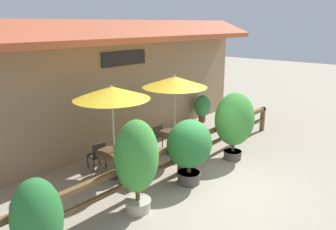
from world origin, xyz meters
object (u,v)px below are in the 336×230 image
at_px(dining_table_near, 115,157).
at_px(potted_plant_corner_fern, 189,146).
at_px(potted_plant_small_flowering, 137,160).
at_px(chair_middle_streetside, 193,146).
at_px(dining_table_middle, 174,137).
at_px(patio_umbrella_near, 112,93).
at_px(potted_plant_tall_tropical, 202,107).
at_px(potted_plant_entrance_palm, 234,121).
at_px(chair_near_wallside, 97,154).
at_px(chair_near_streetside, 131,168).
at_px(patio_umbrella_middle, 175,82).
at_px(chair_middle_wallside, 156,135).
at_px(potted_plant_broad_leaf, 38,221).

relative_size(dining_table_near, potted_plant_corner_fern, 0.58).
bearing_deg(potted_plant_small_flowering, chair_middle_streetside, 14.03).
bearing_deg(chair_middle_streetside, dining_table_middle, 99.54).
distance_m(patio_umbrella_near, dining_table_near, 1.79).
bearing_deg(potted_plant_tall_tropical, potted_plant_small_flowering, -156.19).
height_order(dining_table_middle, potted_plant_tall_tropical, potted_plant_tall_tropical).
relative_size(dining_table_near, potted_plant_entrance_palm, 0.48).
height_order(chair_near_wallside, potted_plant_corner_fern, potted_plant_corner_fern).
distance_m(chair_near_streetside, chair_near_wallside, 1.44).
height_order(patio_umbrella_near, potted_plant_entrance_palm, patio_umbrella_near).
height_order(chair_near_streetside, potted_plant_entrance_palm, potted_plant_entrance_palm).
height_order(patio_umbrella_middle, potted_plant_corner_fern, patio_umbrella_middle).
height_order(chair_middle_wallside, potted_plant_entrance_palm, potted_plant_entrance_palm).
xyz_separation_m(dining_table_middle, potted_plant_tall_tropical, (3.52, 1.39, 0.09)).
xyz_separation_m(patio_umbrella_middle, potted_plant_corner_fern, (-1.33, -1.61, -1.31)).
bearing_deg(potted_plant_broad_leaf, potted_plant_entrance_palm, -1.84).
bearing_deg(patio_umbrella_middle, chair_near_streetside, -167.48).
bearing_deg(chair_near_wallside, potted_plant_tall_tropical, -165.76).
bearing_deg(potted_plant_tall_tropical, chair_near_streetside, -162.01).
bearing_deg(chair_middle_wallside, potted_plant_tall_tropical, -166.67).
relative_size(patio_umbrella_near, chair_middle_wallside, 3.07).
bearing_deg(chair_middle_wallside, chair_near_streetside, 32.91).
height_order(potted_plant_broad_leaf, potted_plant_tall_tropical, potted_plant_broad_leaf).
height_order(patio_umbrella_middle, chair_middle_wallside, patio_umbrella_middle).
bearing_deg(chair_near_wallside, chair_middle_streetside, 153.94).
distance_m(chair_middle_streetside, potted_plant_broad_leaf, 5.45).
bearing_deg(chair_near_streetside, chair_near_wallside, 78.55).
xyz_separation_m(chair_near_streetside, chair_near_wallside, (-0.00, 1.44, 0.00)).
relative_size(dining_table_near, patio_umbrella_middle, 0.40).
distance_m(chair_near_wallside, dining_table_middle, 2.56).
xyz_separation_m(chair_near_wallside, potted_plant_broad_leaf, (-3.04, -2.37, 0.37)).
bearing_deg(potted_plant_small_flowering, dining_table_near, 65.08).
bearing_deg(potted_plant_broad_leaf, chair_near_streetside, 17.02).
bearing_deg(dining_table_middle, potted_plant_entrance_palm, -62.87).
relative_size(potted_plant_entrance_palm, potted_plant_tall_tropical, 1.81).
bearing_deg(chair_near_wallside, potted_plant_broad_leaf, 47.48).
bearing_deg(dining_table_near, potted_plant_corner_fern, -60.45).
xyz_separation_m(chair_middle_wallside, potted_plant_small_flowering, (-3.09, -2.33, 0.79)).
bearing_deg(potted_plant_small_flowering, potted_plant_corner_fern, -1.60).
bearing_deg(dining_table_middle, chair_near_wallside, 159.30).
height_order(chair_middle_wallside, potted_plant_small_flowering, potted_plant_small_flowering).
bearing_deg(patio_umbrella_near, dining_table_near, 0.00).
distance_m(dining_table_middle, potted_plant_entrance_palm, 1.99).
bearing_deg(dining_table_near, potted_plant_entrance_palm, -30.11).
height_order(dining_table_middle, potted_plant_entrance_palm, potted_plant_entrance_palm).
height_order(chair_middle_streetside, potted_plant_broad_leaf, potted_plant_broad_leaf).
height_order(patio_umbrella_middle, potted_plant_entrance_palm, patio_umbrella_middle).
bearing_deg(potted_plant_tall_tropical, dining_table_middle, -158.48).
bearing_deg(chair_middle_streetside, patio_umbrella_middle, 99.54).
distance_m(chair_middle_wallside, potted_plant_small_flowering, 3.96).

